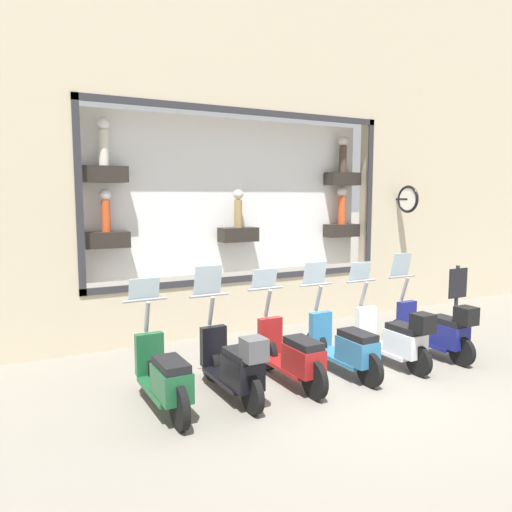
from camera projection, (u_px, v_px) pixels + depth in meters
ground_plane at (356, 389)px, 6.95m from camera, size 120.00×120.00×0.00m
building_facade at (241, 65)px, 9.49m from camera, size 1.23×36.00×10.06m
scooter_navy_0 at (437, 330)px, 8.29m from camera, size 1.79×0.61×1.66m
scooter_white_1 at (395, 338)px, 7.85m from camera, size 1.79×0.60×1.56m
scooter_teal_2 at (345, 347)px, 7.48m from camera, size 1.80×0.60×1.62m
scooter_red_3 at (292, 355)px, 7.04m from camera, size 1.81×0.60×1.57m
scooter_black_4 at (235, 365)px, 6.54m from camera, size 1.80×0.60×1.69m
scooter_green_5 at (164, 378)px, 6.17m from camera, size 1.81×0.61×1.57m
shop_sign_post at (457, 301)px, 9.24m from camera, size 0.36×0.45×1.40m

